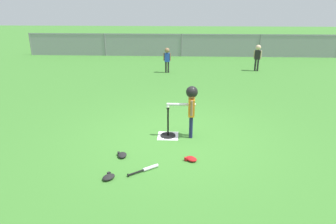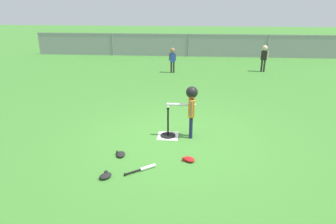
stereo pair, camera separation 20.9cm
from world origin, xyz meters
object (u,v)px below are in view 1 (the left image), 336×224
spare_bat_silver (147,169)px  glove_near_bats (122,155)px  fielder_near_right (167,57)px  glove_by_plate (191,159)px  batter_child (191,101)px  batting_tee (168,132)px  baseball_on_tee (168,106)px  glove_tossed_aside (109,177)px  fielder_near_left (258,54)px

spare_bat_silver → glove_near_bats: 0.69m
fielder_near_right → glove_by_plate: (0.81, -7.08, -0.60)m
batter_child → fielder_near_right: 6.10m
glove_by_plate → glove_near_bats: 1.28m
batter_child → fielder_near_right: bearing=97.7°
batting_tee → spare_bat_silver: size_ratio=1.28×
glove_by_plate → batter_child: bearing=89.7°
batter_child → glove_near_bats: (-1.28, -0.95, -0.76)m
baseball_on_tee → glove_by_plate: bearing=-65.5°
glove_near_bats → glove_tossed_aside: bearing=-95.8°
fielder_near_right → glove_tossed_aside: fielder_near_right is taller
batter_child → glove_tossed_aside: (-1.36, -1.70, -0.76)m
batter_child → glove_near_bats: 1.77m
spare_bat_silver → batting_tee: bearing=78.6°
fielder_near_right → glove_tossed_aside: bearing=-94.0°
batter_child → glove_by_plate: batter_child is taller
baseball_on_tee → fielder_near_left: (3.33, 6.55, 0.01)m
fielder_near_left → glove_tossed_aside: 9.28m
fielder_near_left → glove_by_plate: size_ratio=3.95×
batting_tee → glove_near_bats: batting_tee is taller
baseball_on_tee → fielder_near_left: 7.34m
glove_near_bats → fielder_near_right: bearing=86.2°
baseball_on_tee → batting_tee: bearing=180.0°
batting_tee → glove_tossed_aside: batting_tee is taller
spare_bat_silver → glove_near_bats: size_ratio=2.07×
fielder_near_left → glove_near_bats: size_ratio=4.45×
glove_tossed_aside → batter_child: bearing=51.3°
fielder_near_right → fielder_near_left: size_ratio=0.93×
batting_tee → glove_by_plate: size_ratio=2.35×
fielder_near_right → glove_by_plate: 7.15m
batter_child → fielder_near_left: batter_child is taller
fielder_near_left → glove_near_bats: bearing=-118.9°
baseball_on_tee → glove_by_plate: (0.47, -1.03, -0.64)m
fielder_near_right → fielder_near_left: (3.67, 0.51, 0.05)m
batting_tee → fielder_near_left: fielder_near_left is taller
baseball_on_tee → glove_by_plate: 1.30m
fielder_near_left → baseball_on_tee: bearing=-116.9°
batting_tee → fielder_near_left: bearing=63.1°
glove_by_plate → spare_bat_silver: bearing=-154.1°
batter_child → glove_near_bats: bearing=-143.5°
fielder_near_right → baseball_on_tee: bearing=-86.8°
baseball_on_tee → glove_near_bats: bearing=-130.3°
glove_by_plate → fielder_near_right: bearing=96.5°
batting_tee → fielder_near_right: size_ratio=0.64×
batting_tee → spare_bat_silver: batting_tee is taller
batter_child → glove_tossed_aside: batter_child is taller
baseball_on_tee → glove_tossed_aside: bearing=-117.5°
spare_bat_silver → glove_tossed_aside: bearing=-153.7°
fielder_near_right → glove_by_plate: size_ratio=3.67×
baseball_on_tee → glove_tossed_aside: (-0.88, -1.70, -0.64)m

